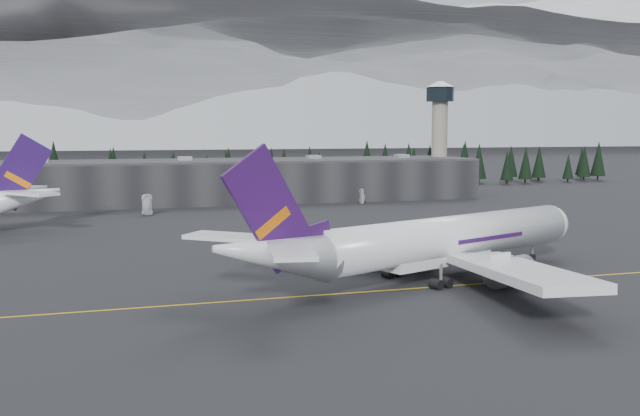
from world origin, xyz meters
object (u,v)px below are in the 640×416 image
object	(u,v)px
gse_vehicle_a	(147,213)
jet_main	(423,242)
terminal	(219,181)
gse_vehicle_b	(362,201)
control_tower	(440,124)

from	to	relation	value
gse_vehicle_a	jet_main	bearing A→B (deg)	-70.27
terminal	gse_vehicle_b	size ratio (longest dim) A/B	35.65
terminal	control_tower	size ratio (longest dim) A/B	4.24
gse_vehicle_b	gse_vehicle_a	bearing A→B (deg)	-81.91
control_tower	gse_vehicle_a	world-z (taller)	control_tower
gse_vehicle_a	gse_vehicle_b	distance (m)	63.40
control_tower	gse_vehicle_a	size ratio (longest dim) A/B	6.78
control_tower	gse_vehicle_b	world-z (taller)	control_tower
control_tower	gse_vehicle_b	bearing A→B (deg)	-148.05
control_tower	jet_main	bearing A→B (deg)	-117.32
gse_vehicle_b	control_tower	bearing A→B (deg)	119.60
jet_main	gse_vehicle_b	world-z (taller)	jet_main
jet_main	control_tower	bearing A→B (deg)	41.62
jet_main	gse_vehicle_b	xyz separation A→B (m)	(29.39, 103.71, -4.88)
gse_vehicle_a	gse_vehicle_b	size ratio (longest dim) A/B	1.24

